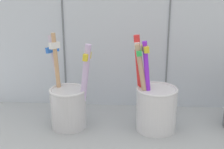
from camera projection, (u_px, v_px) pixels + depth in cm
name	position (u px, v px, depth cm)	size (l,w,h in cm)	color
counter_slab	(112.00, 133.00, 57.25)	(64.00, 22.00, 2.00)	#9EA3A8
tile_wall_back	(116.00, 9.00, 62.02)	(64.00, 2.20, 45.00)	silver
toothbrush_cup_left	(69.00, 104.00, 56.67)	(8.99, 7.67, 17.24)	silver
toothbrush_cup_right	(155.00, 105.00, 55.54)	(8.15, 7.41, 17.18)	silver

